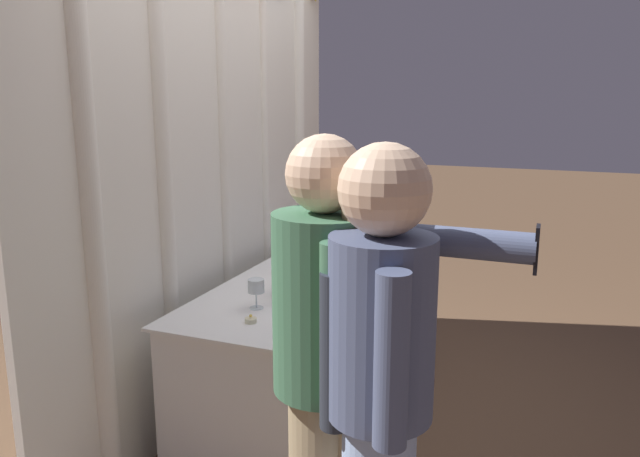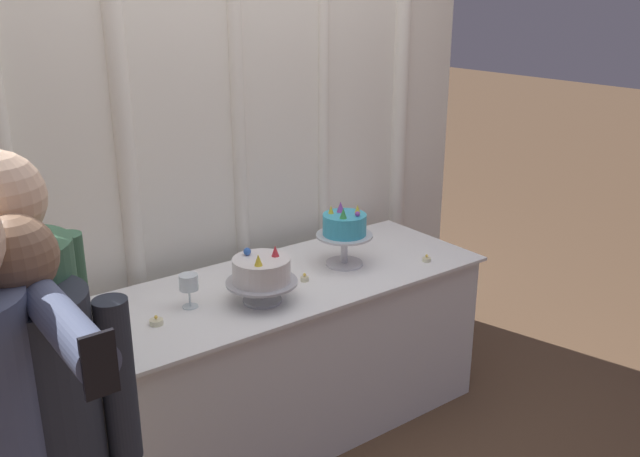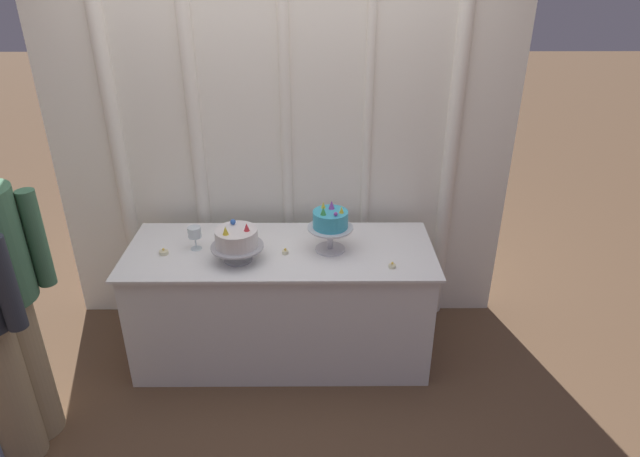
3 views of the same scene
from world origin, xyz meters
name	(u,v)px [view 1 (image 1 of 3)]	position (x,y,z in m)	size (l,w,h in m)	color
ground_plane	(318,410)	(0.00, 0.00, 0.00)	(24.00, 24.00, 0.00)	brown
draped_curtain	(216,139)	(-0.01, 0.57, 1.46)	(2.84, 0.18, 2.79)	white
cake_table	(301,345)	(0.00, 0.10, 0.37)	(1.77, 0.69, 0.74)	white
cake_display_nearleft	(304,270)	(-0.22, -0.02, 0.86)	(0.29, 0.29, 0.23)	#B2B2B7
cake_display_nearright	(322,236)	(0.29, 0.09, 0.91)	(0.26, 0.26, 0.29)	silver
wine_glass	(256,287)	(-0.48, 0.11, 0.84)	(0.08, 0.08, 0.14)	silver
tealight_far_left	(251,320)	(-0.65, 0.05, 0.75)	(0.05, 0.05, 0.04)	beige
tealight_near_left	(312,277)	(0.03, 0.05, 0.75)	(0.04, 0.04, 0.04)	beige
tealight_near_right	(372,254)	(0.62, -0.11, 0.75)	(0.04, 0.04, 0.03)	beige
guest_man_pink_jacket	(324,368)	(-1.25, -0.52, 0.88)	(0.43, 0.43, 1.59)	#9E8966
guest_girl_blue_dress	(383,396)	(-1.40, -0.75, 0.91)	(0.42, 0.55, 1.58)	#93ADD6
guest_man_dark_suit	(372,399)	(-1.26, -0.68, 0.82)	(0.45, 0.36, 1.48)	#9E8966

